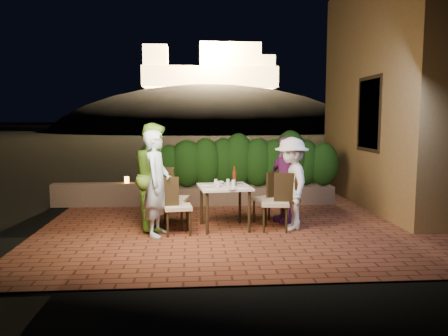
{
  "coord_description": "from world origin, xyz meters",
  "views": [
    {
      "loc": [
        -0.86,
        -7.3,
        1.91
      ],
      "look_at": [
        -0.3,
        0.24,
        1.05
      ],
      "focal_mm": 35.0,
      "sensor_mm": 36.0,
      "label": 1
    }
  ],
  "objects": [
    {
      "name": "building_wall",
      "position": [
        3.6,
        2.0,
        2.5
      ],
      "size": [
        1.6,
        5.0,
        5.0
      ],
      "primitive_type": "cube",
      "color": "olive",
      "rests_on": "ground"
    },
    {
      "name": "glass_se",
      "position": [
        -0.22,
        0.28,
        0.8
      ],
      "size": [
        0.06,
        0.06,
        0.1
      ],
      "primitive_type": "cylinder",
      "color": "silver",
      "rests_on": "dining_table"
    },
    {
      "name": "plate_sw",
      "position": [
        -0.59,
        0.3,
        0.76
      ],
      "size": [
        0.22,
        0.22,
        0.01
      ],
      "primitive_type": "cylinder",
      "color": "white",
      "rests_on": "dining_table"
    },
    {
      "name": "hill",
      "position": [
        2.0,
        60.0,
        -4.0
      ],
      "size": [
        52.0,
        40.0,
        22.0
      ],
      "primitive_type": "ellipsoid",
      "color": "black",
      "rests_on": "ground"
    },
    {
      "name": "fortress",
      "position": [
        2.0,
        60.0,
        10.5
      ],
      "size": [
        26.0,
        8.0,
        8.0
      ],
      "primitive_type": null,
      "color": "#FFCC7A",
      "rests_on": "hill"
    },
    {
      "name": "chair_left_front",
      "position": [
        -1.1,
        -0.18,
        0.48
      ],
      "size": [
        0.49,
        0.49,
        0.96
      ],
      "primitive_type": null,
      "rotation": [
        0.0,
        0.0,
        0.12
      ],
      "color": "black",
      "rests_on": "ground"
    },
    {
      "name": "beer_bottle",
      "position": [
        -0.12,
        0.18,
        0.92
      ],
      "size": [
        0.07,
        0.07,
        0.34
      ],
      "primitive_type": null,
      "color": "#501F0D",
      "rests_on": "dining_table"
    },
    {
      "name": "plate_nw",
      "position": [
        -0.54,
        -0.13,
        0.76
      ],
      "size": [
        0.24,
        0.24,
        0.01
      ],
      "primitive_type": "cylinder",
      "color": "white",
      "rests_on": "dining_table"
    },
    {
      "name": "planter",
      "position": [
        0.2,
        2.3,
        0.2
      ],
      "size": [
        4.2,
        0.55,
        0.4
      ],
      "primitive_type": "cube",
      "color": "brown",
      "rests_on": "ground"
    },
    {
      "name": "chair_right_front",
      "position": [
        0.55,
        -0.05,
        0.5
      ],
      "size": [
        0.52,
        0.52,
        0.99
      ],
      "primitive_type": null,
      "rotation": [
        0.0,
        0.0,
        2.99
      ],
      "color": "black",
      "rests_on": "ground"
    },
    {
      "name": "glass_nw",
      "position": [
        -0.42,
        -0.06,
        0.81
      ],
      "size": [
        0.07,
        0.07,
        0.11
      ],
      "primitive_type": "cylinder",
      "color": "silver",
      "rests_on": "dining_table"
    },
    {
      "name": "bowl",
      "position": [
        -0.38,
        0.39,
        0.77
      ],
      "size": [
        0.19,
        0.19,
        0.04
      ],
      "primitive_type": "imported",
      "rotation": [
        0.0,
        0.0,
        -0.15
      ],
      "color": "white",
      "rests_on": "dining_table"
    },
    {
      "name": "terrace_floor",
      "position": [
        0.0,
        0.5,
        -0.07
      ],
      "size": [
        7.0,
        6.0,
        0.15
      ],
      "primitive_type": "cube",
      "color": "brown",
      "rests_on": "ground"
    },
    {
      "name": "parapet",
      "position": [
        -2.8,
        2.3,
        0.25
      ],
      "size": [
        2.2,
        0.3,
        0.5
      ],
      "primitive_type": "cube",
      "color": "brown",
      "rests_on": "ground"
    },
    {
      "name": "diner_green",
      "position": [
        -1.49,
        0.26,
        0.92
      ],
      "size": [
        0.78,
        0.95,
        1.83
      ],
      "primitive_type": "imported",
      "rotation": [
        0.0,
        0.0,
        1.66
      ],
      "color": "#94E146",
      "rests_on": "ground"
    },
    {
      "name": "diner_blue",
      "position": [
        -1.43,
        -0.24,
        0.86
      ],
      "size": [
        0.52,
        0.69,
        1.73
      ],
      "primitive_type": "imported",
      "rotation": [
        0.0,
        0.0,
        1.39
      ],
      "color": "#C5E4FD",
      "rests_on": "ground"
    },
    {
      "name": "window_pane",
      "position": [
        2.82,
        1.5,
        2.0
      ],
      "size": [
        0.08,
        1.0,
        1.4
      ],
      "primitive_type": "cube",
      "color": "black",
      "rests_on": "building_wall"
    },
    {
      "name": "plate_centre",
      "position": [
        -0.31,
        0.11,
        0.76
      ],
      "size": [
        0.24,
        0.24,
        0.01
      ],
      "primitive_type": "cylinder",
      "color": "white",
      "rests_on": "dining_table"
    },
    {
      "name": "parapet_lamp",
      "position": [
        -2.29,
        2.3,
        0.57
      ],
      "size": [
        0.1,
        0.1,
        0.14
      ],
      "primitive_type": "cylinder",
      "color": "orange",
      "rests_on": "parapet"
    },
    {
      "name": "chair_left_back",
      "position": [
        -1.2,
        0.26,
        0.53
      ],
      "size": [
        0.58,
        0.58,
        1.06
      ],
      "primitive_type": null,
      "rotation": [
        0.0,
        0.0,
        -0.21
      ],
      "color": "black",
      "rests_on": "ground"
    },
    {
      "name": "chair_right_back",
      "position": [
        0.52,
        0.46,
        0.47
      ],
      "size": [
        0.59,
        0.59,
        0.93
      ],
      "primitive_type": null,
      "rotation": [
        0.0,
        0.0,
        3.63
      ],
      "color": "black",
      "rests_on": "ground"
    },
    {
      "name": "dining_table",
      "position": [
        -0.3,
        0.14,
        0.38
      ],
      "size": [
        0.95,
        0.95,
        0.75
      ],
      "primitive_type": null,
      "rotation": [
        0.0,
        0.0,
        0.11
      ],
      "color": "white",
      "rests_on": "ground"
    },
    {
      "name": "plate_se",
      "position": [
        -0.06,
        0.35,
        0.76
      ],
      "size": [
        0.22,
        0.22,
        0.01
      ],
      "primitive_type": "cylinder",
      "color": "white",
      "rests_on": "dining_table"
    },
    {
      "name": "plate_ne",
      "position": [
        0.01,
        -0.06,
        0.76
      ],
      "size": [
        0.25,
        0.25,
        0.01
      ],
      "primitive_type": "cylinder",
      "color": "white",
      "rests_on": "dining_table"
    },
    {
      "name": "ground",
      "position": [
        0.0,
        0.0,
        -0.02
      ],
      "size": [
        400.0,
        400.0,
        0.0
      ],
      "primitive_type": "plane",
      "color": "black",
      "rests_on": "ground"
    },
    {
      "name": "diner_white",
      "position": [
        0.85,
        0.02,
        0.8
      ],
      "size": [
        0.62,
        1.04,
        1.59
      ],
      "primitive_type": "imported",
      "rotation": [
        0.0,
        0.0,
        -1.55
      ],
      "color": "white",
      "rests_on": "ground"
    },
    {
      "name": "window_frame",
      "position": [
        2.81,
        1.5,
        2.0
      ],
      "size": [
        0.06,
        1.15,
        1.55
      ],
      "primitive_type": "cube",
      "color": "black",
      "rests_on": "building_wall"
    },
    {
      "name": "hedge",
      "position": [
        0.2,
        2.3,
        0.95
      ],
      "size": [
        4.0,
        0.7,
        1.1
      ],
      "primitive_type": null,
      "color": "#15390F",
      "rests_on": "planter"
    },
    {
      "name": "diner_purple",
      "position": [
        0.85,
        0.54,
        0.79
      ],
      "size": [
        0.72,
        1.01,
        1.58
      ],
      "primitive_type": "imported",
      "rotation": [
        0.0,
        0.0,
        -1.17
      ],
      "color": "#75297C",
      "rests_on": "ground"
    },
    {
      "name": "glass_ne",
      "position": [
        -0.15,
        0.05,
        0.81
      ],
      "size": [
        0.07,
        0.07,
        0.12
      ],
      "primitive_type": "cylinder",
      "color": "silver",
      "rests_on": "dining_table"
    },
    {
      "name": "glass_sw",
      "position": [
        -0.44,
        0.3,
        0.8
      ],
      "size": [
        0.06,
        0.06,
        0.1
      ],
      "primitive_type": "cylinder",
      "color": "silver",
      "rests_on": "dining_table"
    },
    {
      "name": "plate_front",
      "position": [
        -0.22,
        -0.2,
        0.76
      ],
      "size": [
        0.24,
        0.24,
        0.01
      ],
      "primitive_type": "cylinder",
      "color": "white",
      "rests_on": "dining_table"
    }
  ]
}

